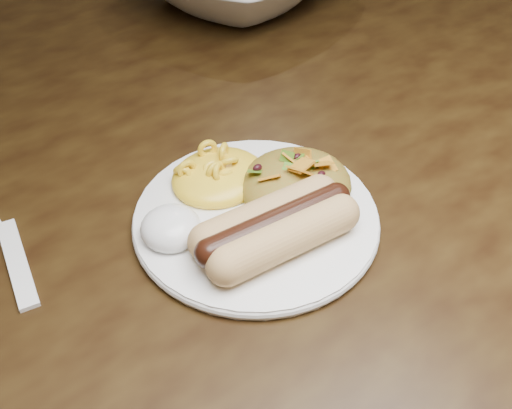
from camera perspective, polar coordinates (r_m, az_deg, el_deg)
table at (r=0.69m, az=-6.79°, el=1.73°), size 1.60×0.90×0.75m
plate at (r=0.50m, az=0.00°, el=-1.28°), size 0.26×0.26×0.01m
hotdog at (r=0.47m, az=1.89°, el=-2.09°), size 0.12×0.07×0.03m
mac_and_cheese at (r=0.52m, az=-3.64°, el=3.69°), size 0.11×0.10×0.03m
sour_cream at (r=0.48m, az=-8.19°, el=-1.66°), size 0.06×0.06×0.03m
taco_salad at (r=0.51m, az=3.86°, el=2.79°), size 0.10×0.09×0.04m
fork at (r=0.51m, az=-21.81°, el=-5.15°), size 0.04×0.14×0.00m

